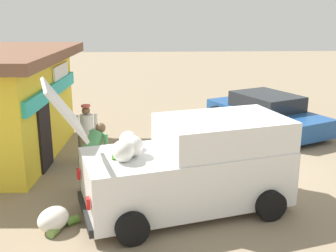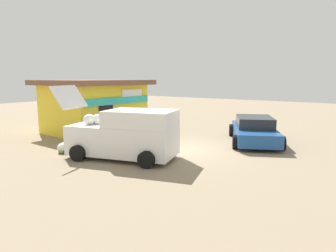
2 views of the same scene
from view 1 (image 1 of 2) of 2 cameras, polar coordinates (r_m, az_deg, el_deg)
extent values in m
plane|color=gray|center=(11.13, 7.08, -5.19)|extent=(60.00, 60.00, 0.00)
cube|color=#2DB7B2|center=(11.49, -15.64, 4.70)|extent=(4.51, 0.35, 0.36)
cube|color=black|center=(10.90, -16.63, -0.67)|extent=(0.90, 0.11, 2.00)
cube|color=white|center=(12.44, -14.55, 6.85)|extent=(1.50, 0.14, 0.60)
cube|color=white|center=(8.42, 2.61, -6.93)|extent=(2.80, 4.38, 1.10)
cube|color=white|center=(8.42, 7.58, -0.86)|extent=(2.32, 2.88, 0.61)
cube|color=black|center=(9.02, 14.49, -0.32)|extent=(1.47, 0.49, 0.46)
cube|color=white|center=(7.43, -14.25, 2.41)|extent=(1.71, 1.06, 0.90)
ellipsoid|color=silver|center=(8.30, -5.49, -1.95)|extent=(0.43, 0.36, 0.36)
ellipsoid|color=silver|center=(7.88, -4.83, -2.77)|extent=(0.47, 0.40, 0.40)
ellipsoid|color=silver|center=(7.63, -6.21, -3.42)|extent=(0.49, 0.41, 0.41)
cylinder|color=#66B43E|center=(7.77, -6.95, -4.20)|extent=(0.12, 0.22, 0.11)
cylinder|color=#6AA041|center=(7.91, -6.63, -3.85)|extent=(0.21, 0.30, 0.11)
cylinder|color=#549B40|center=(8.10, -5.77, -3.34)|extent=(0.30, 0.12, 0.11)
cylinder|color=#6FAE3A|center=(8.21, -5.93, -2.93)|extent=(0.20, 0.29, 0.15)
cube|color=black|center=(8.17, -11.39, -11.65)|extent=(1.64, 0.53, 0.16)
cube|color=red|center=(7.32, -10.97, -10.41)|extent=(0.15, 0.10, 0.20)
cube|color=red|center=(8.57, -12.26, -6.47)|extent=(0.15, 0.10, 0.20)
cylinder|color=black|center=(8.40, 13.96, -10.57)|extent=(0.38, 0.64, 0.60)
cylinder|color=black|center=(9.91, 8.08, -6.08)|extent=(0.38, 0.64, 0.60)
cylinder|color=black|center=(7.41, -4.97, -13.91)|extent=(0.38, 0.64, 0.60)
cylinder|color=black|center=(9.08, -7.87, -8.16)|extent=(0.38, 0.64, 0.60)
cube|color=#1E4C8C|center=(14.40, 13.31, 1.27)|extent=(4.80, 3.57, 0.57)
cube|color=#1E2328|center=(14.28, 13.45, 3.34)|extent=(2.62, 2.37, 0.50)
cylinder|color=black|center=(12.73, 14.50, -1.40)|extent=(0.66, 0.47, 0.62)
cylinder|color=black|center=(14.10, 20.33, -0.22)|extent=(0.66, 0.47, 0.62)
cylinder|color=black|center=(14.98, 6.64, 1.59)|extent=(0.66, 0.47, 0.62)
cylinder|color=black|center=(16.16, 12.31, 2.38)|extent=(0.66, 0.47, 0.62)
cylinder|color=#726047|center=(11.16, -10.10, -3.12)|extent=(0.15, 0.15, 0.79)
cylinder|color=#726047|center=(11.14, -11.84, -3.25)|extent=(0.15, 0.15, 0.79)
cylinder|color=silver|center=(10.95, -11.16, 0.14)|extent=(0.40, 0.40, 0.56)
sphere|color=brown|center=(10.86, -11.26, 2.09)|extent=(0.21, 0.21, 0.21)
cylinder|color=#CC4C3F|center=(10.83, -11.30, 2.74)|extent=(0.23, 0.23, 0.05)
cylinder|color=silver|center=(10.96, -9.91, 0.29)|extent=(0.09, 0.09, 0.53)
cylinder|color=silver|center=(10.94, -12.41, 0.12)|extent=(0.09, 0.09, 0.53)
cylinder|color=#4C4C51|center=(9.58, -11.69, -6.27)|extent=(0.15, 0.15, 0.84)
cylinder|color=#4C4C51|center=(9.34, -10.31, -6.78)|extent=(0.15, 0.15, 0.84)
cylinder|color=#4C9959|center=(9.35, -10.36, -2.49)|extent=(0.71, 0.67, 0.68)
sphere|color=brown|center=(9.42, -9.29, -0.25)|extent=(0.23, 0.23, 0.23)
cylinder|color=#4C9959|center=(9.65, -10.48, -2.22)|extent=(0.09, 0.09, 0.57)
cylinder|color=#4C9959|center=(9.31, -8.50, -2.80)|extent=(0.09, 0.09, 0.57)
ellipsoid|color=silver|center=(8.15, -15.54, -12.25)|extent=(0.82, 0.75, 0.43)
cylinder|color=#52A82E|center=(8.44, -15.48, -12.32)|extent=(0.25, 0.28, 0.14)
cylinder|color=#5B9033|center=(8.30, -13.05, -12.56)|extent=(0.28, 0.30, 0.16)
cylinder|color=olive|center=(8.01, -15.50, -13.88)|extent=(0.28, 0.23, 0.16)
cylinder|color=silver|center=(14.48, -11.23, 0.46)|extent=(0.33, 0.33, 0.42)
camera|label=2|loc=(8.67, 89.59, -6.09)|focal=32.23mm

